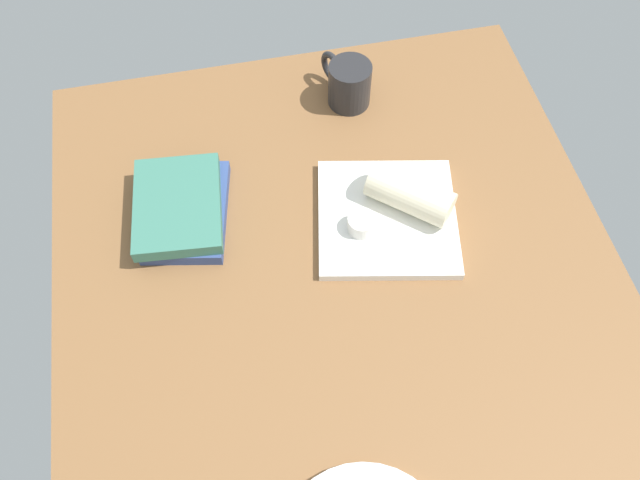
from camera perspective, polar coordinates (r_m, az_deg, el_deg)
dining_table at (r=103.99cm, az=2.33°, el=-5.78°), size 110.00×90.00×4.00cm
square_plate at (r=109.39cm, az=5.86°, el=1.94°), size 26.86×26.86×1.60cm
sauce_cup at (r=105.72cm, az=3.65°, el=1.46°), size 4.64×4.64×2.76cm
breakfast_wrap at (r=107.81cm, az=7.86°, el=3.96°), size 13.79×14.63×6.10cm
book_stack at (r=110.33cm, az=-11.95°, el=2.72°), size 21.59×17.30×4.79cm
coffee_mug at (r=123.43cm, az=2.47°, el=13.52°), size 11.98×7.91×8.62cm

